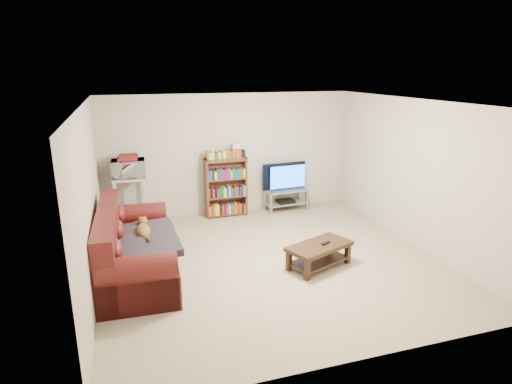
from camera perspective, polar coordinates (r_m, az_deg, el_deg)
name	(u,v)px	position (r m, az deg, el deg)	size (l,w,h in m)	color
floor	(270,260)	(6.70, 1.87, -9.09)	(5.00, 5.00, 0.00)	#B8AC89
ceiling	(271,103)	(6.08, 2.07, 11.84)	(5.00, 5.00, 0.00)	white
wall_back	(229,154)	(8.62, -3.57, 5.04)	(5.00, 5.00, 0.00)	beige
wall_front	(359,253)	(4.14, 13.61, -7.89)	(5.00, 5.00, 0.00)	beige
wall_left	(89,201)	(5.97, -21.32, -1.10)	(5.00, 5.00, 0.00)	beige
wall_right	(414,174)	(7.47, 20.38, 2.32)	(5.00, 5.00, 0.00)	beige
sofa	(131,252)	(6.38, -16.32, -7.74)	(1.08, 2.35, 0.99)	#4F1514
blanket	(144,240)	(6.14, -14.71, -6.23)	(0.90, 1.16, 0.10)	#2C2833
cat	(143,231)	(6.32, -14.79, -5.01)	(0.25, 0.63, 0.19)	brown
coffee_table	(319,251)	(6.46, 8.41, -7.82)	(1.10, 0.82, 0.36)	black
remote	(326,243)	(6.45, 9.30, -6.74)	(0.16, 0.04, 0.02)	black
tv_stand	(286,196)	(8.92, 3.97, -0.53)	(0.91, 0.47, 0.44)	#999EA3
television	(286,177)	(8.81, 4.02, 2.05)	(0.95, 0.13, 0.55)	black
dvd_player	(286,201)	(8.95, 3.96, -1.22)	(0.35, 0.25, 0.06)	black
bookshelf	(226,186)	(8.48, -4.02, 0.78)	(0.83, 0.27, 1.19)	#58301E
shelf_clutter	(230,152)	(8.37, -3.49, 5.36)	(0.60, 0.19, 0.28)	silver
microwave_stand	(131,195)	(8.20, -16.37, -0.42)	(0.61, 0.45, 0.95)	silver
microwave	(128,169)	(8.08, -16.65, 3.01)	(0.59, 0.40, 0.32)	silver
game_boxes	(128,158)	(8.04, -16.76, 4.31)	(0.35, 0.30, 0.05)	maroon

